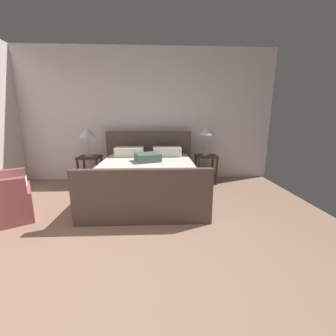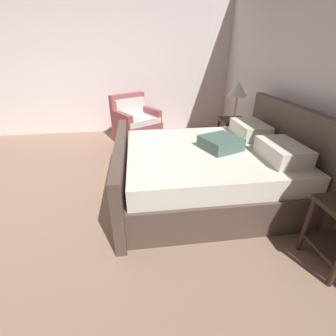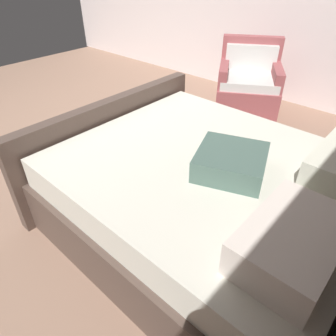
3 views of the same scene
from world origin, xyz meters
name	(u,v)px [view 2 (image 2 of 3)]	position (x,y,z in m)	size (l,w,h in m)	color
ground_plane	(43,205)	(0.00, 0.00, -0.01)	(5.47, 6.44, 0.02)	#9C7761
wall_back	(325,75)	(0.00, 3.28, 1.42)	(5.59, 0.12, 2.83)	silver
wall_side_left	(72,63)	(-2.79, 0.00, 1.42)	(0.12, 6.56, 2.83)	white
bed	(210,169)	(0.03, 2.05, 0.34)	(1.84, 2.15, 1.09)	brown
nightstand_left	(232,131)	(-1.20, 2.83, 0.40)	(0.44, 0.44, 0.60)	#3A251F
table_lamp_left	(238,90)	(-1.20, 2.83, 1.09)	(0.32, 0.32, 0.61)	#B7B293
armchair	(136,125)	(-1.97, 1.18, 0.35)	(0.99, 0.99, 0.90)	#9D4D50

